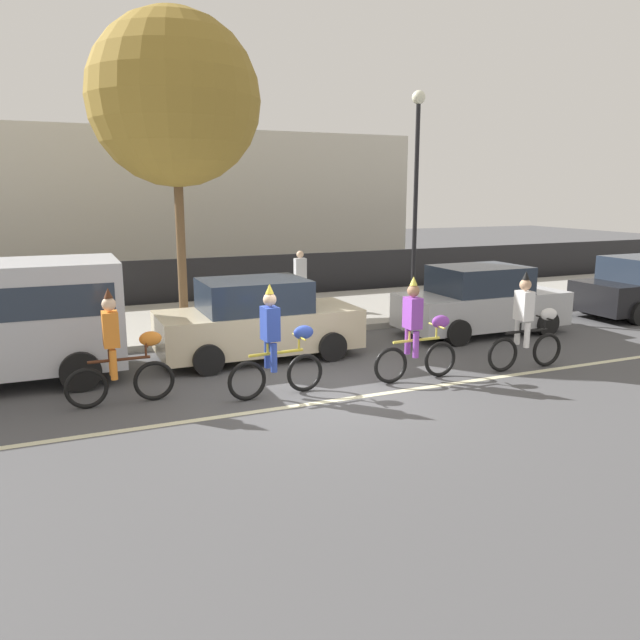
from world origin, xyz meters
The scene contains 14 objects.
ground_plane centered at (0.00, 0.00, 0.00)m, with size 80.00×80.00×0.00m, color #4C4C4F.
road_centre_line centered at (0.00, -0.50, 0.00)m, with size 36.00×0.14×0.01m, color beige.
sidewalk_curb centered at (0.00, 6.50, 0.07)m, with size 60.00×5.00×0.15m, color #9E9B93.
fence_line centered at (0.00, 9.40, 0.70)m, with size 40.00×0.08×1.40m, color black.
building_backdrop centered at (-3.97, 18.00, 2.82)m, with size 28.00×8.00×5.65m, color beige.
parade_cyclist_orange centered at (-3.16, 0.70, 0.84)m, with size 1.72×0.50×1.92m.
parade_cyclist_cobalt centered at (-0.71, 0.11, 0.84)m, with size 1.72×0.50×1.92m.
parade_cyclist_purple centered at (1.93, -0.03, 0.84)m, with size 1.72×0.50×1.92m.
parade_cyclist_zebra centered at (4.27, -0.24, 0.84)m, with size 1.72×0.50×1.92m.
parked_car_beige centered at (-0.25, 2.62, 0.78)m, with size 4.10×1.92×1.64m.
parked_car_silver centered at (5.40, 2.67, 0.78)m, with size 4.10×1.92×1.64m.
street_lamp_post centered at (5.24, 5.51, 3.99)m, with size 0.36×0.36×5.86m.
street_tree_near_lamp centered at (-0.86, 7.36, 5.67)m, with size 4.39×4.39×7.72m.
pedestrian_onlooker centered at (2.29, 6.70, 1.01)m, with size 0.32×0.20×1.62m.
Camera 1 is at (-4.01, -9.42, 3.40)m, focal length 35.00 mm.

